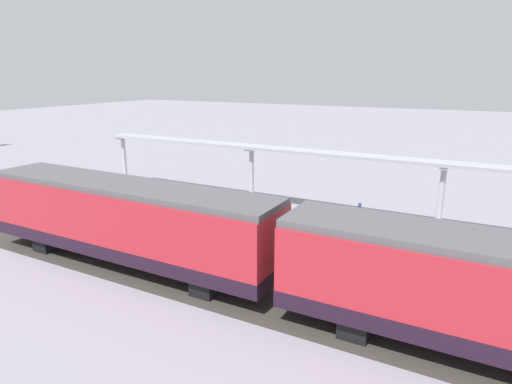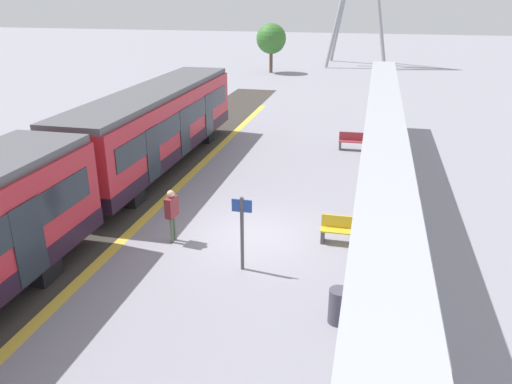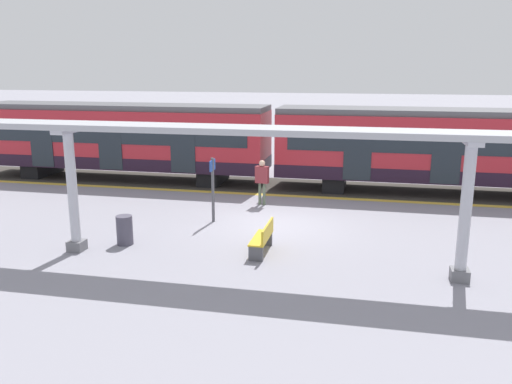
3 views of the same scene
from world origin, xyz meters
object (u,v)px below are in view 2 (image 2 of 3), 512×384
Objects in this scene: train_far_carriage at (157,126)px; passenger_waiting_near_edge at (172,210)px; platform_info_sign at (242,227)px; canopy_pillar_second at (378,286)px; canopy_pillar_third at (380,145)px; bench_near_end at (354,141)px; bench_mid_platform at (345,230)px; canopy_pillar_fourth at (381,96)px; trash_bin at (338,306)px.

passenger_waiting_near_edge is (3.39, -6.84, -0.75)m from train_far_carriage.
canopy_pillar_second is at bearing -39.47° from platform_info_sign.
canopy_pillar_third reaches higher than bench_near_end.
canopy_pillar_third is at bearing 79.71° from bench_mid_platform.
train_far_carriage is 10.46m from bench_mid_platform.
train_far_carriage is at bearing -135.06° from canopy_pillar_fourth.
canopy_pillar_third is 1.00× the size of canopy_pillar_fourth.
bench_near_end is at bearing 91.37° from trash_bin.
platform_info_sign is at bearing -101.71° from canopy_pillar_fourth.
canopy_pillar_second and canopy_pillar_third have the same top height.
canopy_pillar_second is 15.66m from bench_near_end.
canopy_pillar_fourth is (0.00, 10.15, 0.00)m from canopy_pillar_third.
train_far_carriage is 6.15× the size of platform_info_sign.
train_far_carriage is 13.30m from trash_bin.
trash_bin is 3.52m from platform_info_sign.
platform_info_sign is (-3.64, -17.57, -0.46)m from canopy_pillar_fourth.
bench_near_end is (-1.16, -5.00, -1.34)m from canopy_pillar_fourth.
bench_mid_platform is (0.22, -10.28, 0.00)m from bench_near_end.
bench_near_end is at bearing 94.25° from canopy_pillar_second.
canopy_pillar_fourth is 17.95m from platform_info_sign.
platform_info_sign is at bearing -53.46° from train_far_carriage.
passenger_waiting_near_edge is (-2.55, 1.17, -0.25)m from platform_info_sign.
canopy_pillar_second reaches higher than train_far_carriage.
trash_bin is (0.35, -14.45, -0.01)m from bench_near_end.
passenger_waiting_near_edge reaches higher than bench_near_end.
canopy_pillar_second is 5.52m from bench_mid_platform.
passenger_waiting_near_edge is (-6.19, 4.17, -0.71)m from canopy_pillar_second.
bench_near_end is 0.69× the size of platform_info_sign.
canopy_pillar_third is 10.15m from canopy_pillar_fourth.
bench_mid_platform is 1.71× the size of trash_bin.
canopy_pillar_fourth is 2.04× the size of passenger_waiting_near_edge.
train_far_carriage is 14.59m from canopy_pillar_second.
bench_near_end is at bearing 28.39° from train_far_carriage.
platform_info_sign is (-3.64, 3.00, -0.46)m from canopy_pillar_second.
bench_near_end is (8.42, 4.55, -1.39)m from train_far_carriage.
platform_info_sign is at bearing -24.70° from passenger_waiting_near_edge.
passenger_waiting_near_edge is (-6.19, -16.40, -0.71)m from canopy_pillar_fourth.
train_far_carriage is 3.84× the size of canopy_pillar_third.
bench_mid_platform is at bearing -88.75° from bench_near_end.
trash_bin is (0.12, -4.17, -0.01)m from bench_mid_platform.
bench_mid_platform is (-0.93, -5.13, -1.34)m from canopy_pillar_third.
trash_bin reaches higher than bench_mid_platform.
bench_near_end is 14.46m from trash_bin.
train_far_carriage is 9.98m from platform_info_sign.
canopy_pillar_fourth is at bearing 87.61° from trash_bin.
canopy_pillar_third is (9.58, -0.60, -0.05)m from train_far_carriage.
canopy_pillar_third is 8.27m from platform_info_sign.
canopy_pillar_second is at bearing -90.00° from canopy_pillar_fourth.
train_far_carriage is 7.67m from passenger_waiting_near_edge.
canopy_pillar_second is 1.92m from trash_bin.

